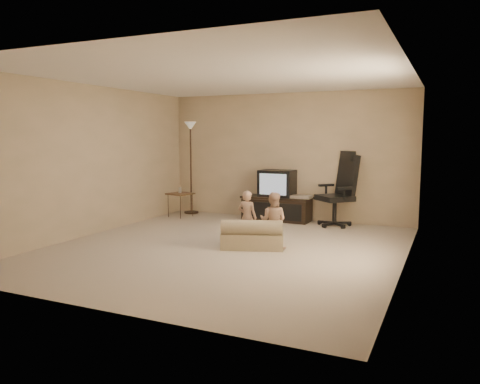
% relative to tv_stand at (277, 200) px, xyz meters
% --- Properties ---
extents(floor, '(5.50, 5.50, 0.00)m').
position_rel_tv_stand_xyz_m(floor, '(0.11, -2.49, -0.41)').
color(floor, '#C5B19C').
rests_on(floor, ground).
extents(room_shell, '(5.50, 5.50, 5.50)m').
position_rel_tv_stand_xyz_m(room_shell, '(0.11, -2.49, 1.11)').
color(room_shell, white).
rests_on(room_shell, floor).
extents(tv_stand, '(1.40, 0.53, 1.00)m').
position_rel_tv_stand_xyz_m(tv_stand, '(0.00, 0.00, 0.00)').
color(tv_stand, black).
rests_on(tv_stand, floor).
extents(office_chair, '(0.90, 0.90, 1.38)m').
position_rel_tv_stand_xyz_m(office_chair, '(1.24, -0.08, 0.08)').
color(office_chair, black).
rests_on(office_chair, floor).
extents(side_table, '(0.53, 0.53, 0.66)m').
position_rel_tv_stand_xyz_m(side_table, '(-1.96, -0.43, 0.06)').
color(side_table, brown).
rests_on(side_table, floor).
extents(floor_lamp, '(0.30, 0.30, 1.96)m').
position_rel_tv_stand_xyz_m(floor_lamp, '(-1.98, 0.06, 1.02)').
color(floor_lamp, '#312015').
rests_on(floor_lamp, floor).
extents(child_sofa, '(1.02, 0.78, 0.45)m').
position_rel_tv_stand_xyz_m(child_sofa, '(0.47, -2.35, -0.23)').
color(child_sofa, tan).
rests_on(child_sofa, floor).
extents(toddler_left, '(0.31, 0.23, 0.84)m').
position_rel_tv_stand_xyz_m(toddler_left, '(0.30, -2.16, 0.00)').
color(toddler_left, tan).
rests_on(toddler_left, floor).
extents(toddler_right, '(0.42, 0.25, 0.84)m').
position_rel_tv_stand_xyz_m(toddler_right, '(0.75, -2.25, 0.01)').
color(toddler_right, tan).
rests_on(toddler_right, floor).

